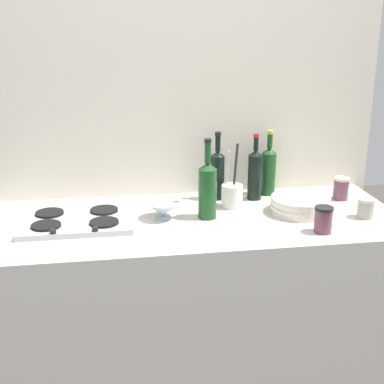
{
  "coord_description": "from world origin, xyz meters",
  "views": [
    {
      "loc": [
        -0.33,
        -2.09,
        1.71
      ],
      "look_at": [
        0.0,
        0.0,
        1.02
      ],
      "focal_mm": 49.71,
      "sensor_mm": 36.0,
      "label": 1
    }
  ],
  "objects_px": {
    "mixing_bowl": "(163,209)",
    "utensil_crock": "(232,195)",
    "stovetop_hob": "(76,221)",
    "condiment_jar_rear": "(365,208)",
    "wine_bottle_rightmost": "(207,189)",
    "condiment_jar_spare": "(323,220)",
    "condiment_jar_front": "(341,188)",
    "plate_stack": "(301,205)",
    "wine_bottle_leftmost": "(255,174)",
    "wine_bottle_mid_left": "(217,173)",
    "wine_bottle_mid_right": "(269,170)"
  },
  "relations": [
    {
      "from": "wine_bottle_leftmost",
      "to": "condiment_jar_spare",
      "type": "relative_size",
      "value": 2.92
    },
    {
      "from": "wine_bottle_mid_right",
      "to": "wine_bottle_rightmost",
      "type": "bearing_deg",
      "value": -142.3
    },
    {
      "from": "mixing_bowl",
      "to": "utensil_crock",
      "type": "xyz_separation_m",
      "value": [
        0.32,
        0.09,
        0.02
      ]
    },
    {
      "from": "wine_bottle_mid_left",
      "to": "mixing_bowl",
      "type": "height_order",
      "value": "wine_bottle_mid_left"
    },
    {
      "from": "wine_bottle_rightmost",
      "to": "utensil_crock",
      "type": "relative_size",
      "value": 1.21
    },
    {
      "from": "condiment_jar_front",
      "to": "condiment_jar_spare",
      "type": "relative_size",
      "value": 0.99
    },
    {
      "from": "plate_stack",
      "to": "utensil_crock",
      "type": "relative_size",
      "value": 0.92
    },
    {
      "from": "wine_bottle_leftmost",
      "to": "wine_bottle_mid_right",
      "type": "xyz_separation_m",
      "value": [
        0.08,
        0.06,
        -0.0
      ]
    },
    {
      "from": "condiment_jar_rear",
      "to": "utensil_crock",
      "type": "bearing_deg",
      "value": 157.39
    },
    {
      "from": "wine_bottle_rightmost",
      "to": "mixing_bowl",
      "type": "height_order",
      "value": "wine_bottle_rightmost"
    },
    {
      "from": "stovetop_hob",
      "to": "condiment_jar_front",
      "type": "bearing_deg",
      "value": 6.18
    },
    {
      "from": "wine_bottle_mid_right",
      "to": "utensil_crock",
      "type": "xyz_separation_m",
      "value": [
        -0.21,
        -0.15,
        -0.06
      ]
    },
    {
      "from": "condiment_jar_rear",
      "to": "condiment_jar_spare",
      "type": "bearing_deg",
      "value": -152.29
    },
    {
      "from": "wine_bottle_mid_right",
      "to": "utensil_crock",
      "type": "bearing_deg",
      "value": -144.22
    },
    {
      "from": "stovetop_hob",
      "to": "condiment_jar_front",
      "type": "xyz_separation_m",
      "value": [
        1.21,
        0.13,
        0.04
      ]
    },
    {
      "from": "wine_bottle_rightmost",
      "to": "condiment_jar_rear",
      "type": "relative_size",
      "value": 4.01
    },
    {
      "from": "stovetop_hob",
      "to": "mixing_bowl",
      "type": "distance_m",
      "value": 0.36
    },
    {
      "from": "utensil_crock",
      "to": "condiment_jar_spare",
      "type": "distance_m",
      "value": 0.45
    },
    {
      "from": "stovetop_hob",
      "to": "wine_bottle_mid_right",
      "type": "xyz_separation_m",
      "value": [
        0.9,
        0.26,
        0.11
      ]
    },
    {
      "from": "wine_bottle_mid_right",
      "to": "plate_stack",
      "type": "bearing_deg",
      "value": -76.51
    },
    {
      "from": "plate_stack",
      "to": "wine_bottle_mid_left",
      "type": "height_order",
      "value": "wine_bottle_mid_left"
    },
    {
      "from": "mixing_bowl",
      "to": "condiment_jar_rear",
      "type": "height_order",
      "value": "condiment_jar_rear"
    },
    {
      "from": "condiment_jar_front",
      "to": "wine_bottle_rightmost",
      "type": "bearing_deg",
      "value": -168.09
    },
    {
      "from": "stovetop_hob",
      "to": "condiment_jar_rear",
      "type": "distance_m",
      "value": 1.22
    },
    {
      "from": "condiment_jar_spare",
      "to": "wine_bottle_mid_right",
      "type": "bearing_deg",
      "value": 98.76
    },
    {
      "from": "stovetop_hob",
      "to": "utensil_crock",
      "type": "relative_size",
      "value": 1.6
    },
    {
      "from": "wine_bottle_rightmost",
      "to": "condiment_jar_spare",
      "type": "relative_size",
      "value": 3.21
    },
    {
      "from": "condiment_jar_rear",
      "to": "condiment_jar_spare",
      "type": "xyz_separation_m",
      "value": [
        -0.24,
        -0.13,
        0.01
      ]
    },
    {
      "from": "wine_bottle_rightmost",
      "to": "wine_bottle_leftmost",
      "type": "bearing_deg",
      "value": 38.48
    },
    {
      "from": "plate_stack",
      "to": "wine_bottle_mid_right",
      "type": "distance_m",
      "value": 0.3
    },
    {
      "from": "stovetop_hob",
      "to": "plate_stack",
      "type": "relative_size",
      "value": 1.73
    },
    {
      "from": "condiment_jar_rear",
      "to": "mixing_bowl",
      "type": "bearing_deg",
      "value": 171.46
    },
    {
      "from": "wine_bottle_mid_right",
      "to": "condiment_jar_spare",
      "type": "relative_size",
      "value": 2.93
    },
    {
      "from": "mixing_bowl",
      "to": "wine_bottle_mid_right",
      "type": "bearing_deg",
      "value": 24.71
    },
    {
      "from": "stovetop_hob",
      "to": "utensil_crock",
      "type": "bearing_deg",
      "value": 8.84
    },
    {
      "from": "plate_stack",
      "to": "stovetop_hob",
      "type": "bearing_deg",
      "value": 179.02
    },
    {
      "from": "wine_bottle_leftmost",
      "to": "wine_bottle_rightmost",
      "type": "relative_size",
      "value": 0.91
    },
    {
      "from": "wine_bottle_mid_left",
      "to": "condiment_jar_front",
      "type": "height_order",
      "value": "wine_bottle_mid_left"
    },
    {
      "from": "wine_bottle_leftmost",
      "to": "wine_bottle_mid_right",
      "type": "relative_size",
      "value": 1.0
    },
    {
      "from": "wine_bottle_rightmost",
      "to": "condiment_jar_rear",
      "type": "bearing_deg",
      "value": -9.07
    },
    {
      "from": "wine_bottle_leftmost",
      "to": "utensil_crock",
      "type": "bearing_deg",
      "value": -143.8
    },
    {
      "from": "stovetop_hob",
      "to": "plate_stack",
      "type": "distance_m",
      "value": 0.96
    },
    {
      "from": "plate_stack",
      "to": "condiment_jar_rear",
      "type": "height_order",
      "value": "condiment_jar_rear"
    },
    {
      "from": "mixing_bowl",
      "to": "condiment_jar_rear",
      "type": "relative_size",
      "value": 1.7
    },
    {
      "from": "wine_bottle_mid_right",
      "to": "mixing_bowl",
      "type": "distance_m",
      "value": 0.6
    },
    {
      "from": "plate_stack",
      "to": "condiment_jar_spare",
      "type": "bearing_deg",
      "value": -87.2
    },
    {
      "from": "plate_stack",
      "to": "wine_bottle_rightmost",
      "type": "distance_m",
      "value": 0.42
    },
    {
      "from": "wine_bottle_rightmost",
      "to": "wine_bottle_mid_left",
      "type": "bearing_deg",
      "value": 69.06
    },
    {
      "from": "wine_bottle_leftmost",
      "to": "mixing_bowl",
      "type": "bearing_deg",
      "value": -157.46
    },
    {
      "from": "condiment_jar_spare",
      "to": "stovetop_hob",
      "type": "bearing_deg",
      "value": 166.07
    }
  ]
}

